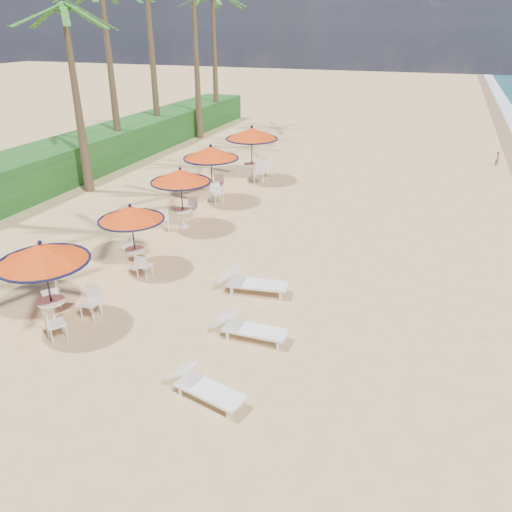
{
  "coord_description": "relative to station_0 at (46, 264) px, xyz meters",
  "views": [
    {
      "loc": [
        4.03,
        -8.63,
        7.12
      ],
      "look_at": [
        -0.38,
        3.27,
        1.2
      ],
      "focal_mm": 35.0,
      "sensor_mm": 36.0,
      "label": 1
    }
  ],
  "objects": [
    {
      "name": "ground",
      "position": [
        4.7,
        0.03,
        -1.74
      ],
      "size": [
        160.0,
        160.0,
        0.0
      ],
      "primitive_type": "plane",
      "color": "tan",
      "rests_on": "ground"
    },
    {
      "name": "scrub_hedge",
      "position": [
        -8.8,
        11.03,
        -0.84
      ],
      "size": [
        3.0,
        40.0,
        1.8
      ],
      "primitive_type": "cube",
      "color": "#194716",
      "rests_on": "ground"
    },
    {
      "name": "station_0",
      "position": [
        0.0,
        0.0,
        0.0
      ],
      "size": [
        2.28,
        2.28,
        2.37
      ],
      "color": "black",
      "rests_on": "ground"
    },
    {
      "name": "station_1",
      "position": [
        0.1,
        3.6,
        -0.1
      ],
      "size": [
        2.06,
        2.06,
        2.15
      ],
      "color": "black",
      "rests_on": "ground"
    },
    {
      "name": "station_2",
      "position": [
        -0.17,
        7.29,
        0.07
      ],
      "size": [
        2.27,
        2.27,
        2.36
      ],
      "color": "black",
      "rests_on": "ground"
    },
    {
      "name": "station_3",
      "position": [
        -0.4,
        10.58,
        0.17
      ],
      "size": [
        2.4,
        2.4,
        2.5
      ],
      "color": "black",
      "rests_on": "ground"
    },
    {
      "name": "station_4",
      "position": [
        0.12,
        14.27,
        0.31
      ],
      "size": [
        2.57,
        2.57,
        2.68
      ],
      "color": "black",
      "rests_on": "ground"
    },
    {
      "name": "lounger_near",
      "position": [
        4.83,
        -1.26,
        -1.44
      ],
      "size": [
        1.85,
        0.95,
        0.63
      ],
      "rotation": [
        0.0,
        0.0,
        -0.23
      ],
      "color": "white",
      "rests_on": "ground"
    },
    {
      "name": "lounger_mid",
      "position": [
        4.92,
        1.1,
        -1.43
      ],
      "size": [
        1.86,
        0.61,
        0.66
      ],
      "rotation": [
        0.0,
        0.0,
        0.02
      ],
      "color": "white",
      "rests_on": "ground"
    },
    {
      "name": "lounger_far",
      "position": [
        4.15,
        3.31,
        -1.4
      ],
      "size": [
        2.09,
        0.9,
        0.73
      ],
      "rotation": [
        0.0,
        0.0,
        0.13
      ],
      "color": "white",
      "rests_on": "ground"
    },
    {
      "name": "palm_3",
      "position": [
        -6.42,
        9.82,
        5.49
      ],
      "size": [
        5.0,
        5.0,
        7.95
      ],
      "color": "brown",
      "rests_on": "ground"
    },
    {
      "name": "palm_7",
      "position": [
        -7.54,
        26.72,
        6.7
      ],
      "size": [
        5.0,
        5.0,
        9.24
      ],
      "color": "brown",
      "rests_on": "ground"
    },
    {
      "name": "person",
      "position": [
        11.78,
        21.34,
        -1.3
      ],
      "size": [
        0.27,
        0.35,
        0.87
      ],
      "primitive_type": "imported",
      "rotation": [
        0.0,
        0.0,
        1.38
      ],
      "color": "#8F5A49",
      "rests_on": "ground"
    }
  ]
}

